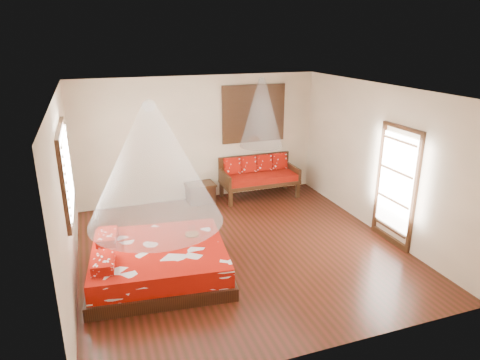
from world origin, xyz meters
The scene contains 10 objects.
room centered at (0.00, 0.00, 1.40)m, with size 5.54×5.54×2.84m.
bed centered at (-1.52, -0.40, 0.25)m, with size 2.32×2.14×0.64m.
daybed centered at (1.28, 2.38, 0.52)m, with size 1.77×0.79×0.94m.
storage_chest centered at (-0.10, 2.45, 0.23)m, with size 0.67×0.51×0.44m.
shutter_panel centered at (1.28, 2.72, 1.90)m, with size 1.52×0.06×1.32m.
window_left centered at (-2.71, 0.20, 1.70)m, with size 0.10×1.74×1.34m.
glazed_door centered at (2.72, -0.60, 1.07)m, with size 0.08×1.02×2.16m.
wine_tray centered at (-0.91, -0.15, 0.55)m, with size 0.23×0.23×0.19m.
mosquito_net_main centered at (-1.50, -0.40, 1.85)m, with size 2.01×2.01×1.80m, color white.
mosquito_net_daybed centered at (1.28, 2.25, 2.00)m, with size 0.96×0.96×1.50m, color white.
Camera 1 is at (-2.29, -6.41, 3.65)m, focal length 32.00 mm.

